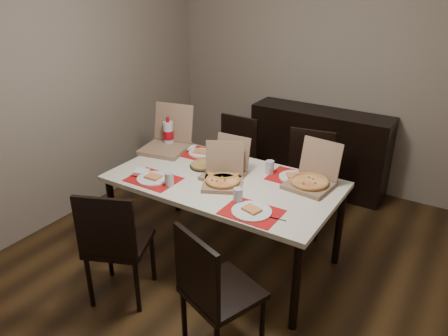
{
  "coord_description": "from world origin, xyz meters",
  "views": [
    {
      "loc": [
        1.49,
        -2.57,
        2.29
      ],
      "look_at": [
        -0.17,
        0.08,
        0.85
      ],
      "focal_mm": 35.0,
      "sensor_mm": 36.0,
      "label": 1
    }
  ],
  "objects": [
    {
      "name": "soda_bottle",
      "position": [
        -0.99,
        0.41,
        0.87
      ],
      "size": [
        0.1,
        0.1,
        0.29
      ],
      "color": "silver",
      "rests_on": "dining_table"
    },
    {
      "name": "setting_near_right",
      "position": [
        0.23,
        -0.24,
        0.77
      ],
      "size": [
        0.45,
        0.3,
        0.11
      ],
      "color": "red",
      "rests_on": "dining_table"
    },
    {
      "name": "ground",
      "position": [
        0.0,
        0.0,
        -0.01
      ],
      "size": [
        3.8,
        4.0,
        0.02
      ],
      "primitive_type": "cube",
      "color": "#3F2913",
      "rests_on": "ground"
    },
    {
      "name": "sideboard",
      "position": [
        0.0,
        1.78,
        0.45
      ],
      "size": [
        1.5,
        0.4,
        0.9
      ],
      "primitive_type": "cube",
      "color": "black",
      "rests_on": "ground"
    },
    {
      "name": "room_walls",
      "position": [
        0.0,
        0.43,
        1.73
      ],
      "size": [
        3.84,
        4.02,
        2.62
      ],
      "color": "gray",
      "rests_on": "ground"
    },
    {
      "name": "setting_far_right",
      "position": [
        0.24,
        0.39,
        0.77
      ],
      "size": [
        0.52,
        0.3,
        0.11
      ],
      "color": "red",
      "rests_on": "dining_table"
    },
    {
      "name": "pizza_box_extra",
      "position": [
        -0.19,
        0.14,
        0.8
      ],
      "size": [
        0.31,
        0.35,
        0.3
      ],
      "color": "#85654D",
      "rests_on": "dining_table"
    },
    {
      "name": "napkin_loose",
      "position": [
        -0.06,
        0.06,
        0.76
      ],
      "size": [
        0.13,
        0.14,
        0.02
      ],
      "primitive_type": "cube",
      "rotation": [
        0.0,
        0.0,
        1.35
      ],
      "color": "white",
      "rests_on": "dining_table"
    },
    {
      "name": "dining_table",
      "position": [
        -0.17,
        0.08,
        0.68
      ],
      "size": [
        1.8,
        1.0,
        0.75
      ],
      "color": "beige",
      "rests_on": "ground"
    },
    {
      "name": "faina_plate",
      "position": [
        -0.44,
        0.19,
        0.76
      ],
      "size": [
        0.23,
        0.23,
        0.03
      ],
      "color": "black",
      "rests_on": "dining_table"
    },
    {
      "name": "chair_far_right",
      "position": [
        0.19,
        0.96,
        0.51
      ],
      "size": [
        0.48,
        0.48,
        0.93
      ],
      "color": "black",
      "rests_on": "ground"
    },
    {
      "name": "chair_near_left",
      "position": [
        -0.55,
        -0.78,
        0.51
      ],
      "size": [
        0.55,
        0.55,
        0.93
      ],
      "color": "black",
      "rests_on": "ground"
    },
    {
      "name": "dip_bowl",
      "position": [
        -0.13,
        0.22,
        0.76
      ],
      "size": [
        0.14,
        0.14,
        0.03
      ],
      "primitive_type": "imported",
      "rotation": [
        0.0,
        0.0,
        0.26
      ],
      "color": "white",
      "rests_on": "dining_table"
    },
    {
      "name": "chair_near_right",
      "position": [
        0.32,
        -0.83,
        0.51
      ],
      "size": [
        0.54,
        0.54,
        0.93
      ],
      "color": "black",
      "rests_on": "ground"
    },
    {
      "name": "chair_far_left",
      "position": [
        -0.6,
        0.94,
        0.51
      ],
      "size": [
        0.42,
        0.42,
        0.93
      ],
      "color": "black",
      "rests_on": "ground"
    },
    {
      "name": "setting_far_left",
      "position": [
        -0.59,
        0.39,
        0.77
      ],
      "size": [
        0.48,
        0.3,
        0.11
      ],
      "color": "red",
      "rests_on": "dining_table"
    },
    {
      "name": "pizza_box_right",
      "position": [
        0.46,
        0.34,
        0.8
      ],
      "size": [
        0.36,
        0.4,
        0.33
      ],
      "color": "#85654D",
      "rests_on": "dining_table"
    },
    {
      "name": "pizza_box_left",
      "position": [
        -0.96,
        0.34,
        0.81
      ],
      "size": [
        0.46,
        0.5,
        0.39
      ],
      "color": "#85654D",
      "rests_on": "dining_table"
    },
    {
      "name": "pizza_box_center",
      "position": [
        -0.13,
        0.01,
        0.8
      ],
      "size": [
        0.42,
        0.43,
        0.3
      ],
      "color": "#85654D",
      "rests_on": "dining_table"
    },
    {
      "name": "setting_near_left",
      "position": [
        -0.62,
        -0.23,
        0.77
      ],
      "size": [
        0.44,
        0.3,
        0.11
      ],
      "color": "red",
      "rests_on": "dining_table"
    }
  ]
}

